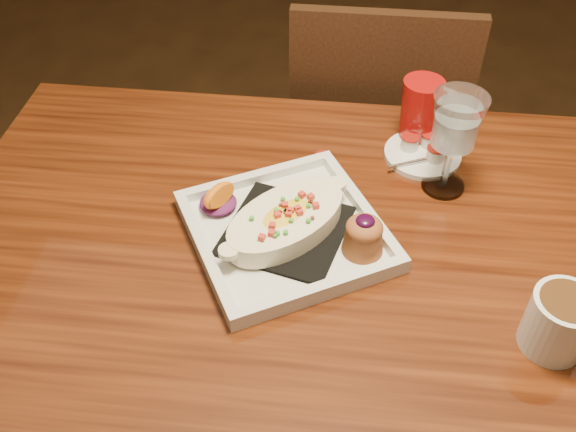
# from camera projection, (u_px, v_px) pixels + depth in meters

# --- Properties ---
(table) EXTENTS (1.50, 0.90, 0.75)m
(table) POSITION_uv_depth(u_px,v_px,m) (372.00, 299.00, 1.11)
(table) COLOR #662B0E
(table) RESTS_ON floor
(chair_far) EXTENTS (0.42, 0.42, 0.93)m
(chair_far) POSITION_uv_depth(u_px,v_px,m) (372.00, 144.00, 1.66)
(chair_far) COLOR black
(chair_far) RESTS_ON floor
(plate) EXTENTS (0.41, 0.41, 0.08)m
(plate) POSITION_uv_depth(u_px,v_px,m) (292.00, 226.00, 1.06)
(plate) COLOR silver
(plate) RESTS_ON table
(coffee_mug) EXTENTS (0.13, 0.09, 0.10)m
(coffee_mug) POSITION_uv_depth(u_px,v_px,m) (562.00, 321.00, 0.89)
(coffee_mug) COLOR silver
(coffee_mug) RESTS_ON table
(goblet) EXTENTS (0.09, 0.09, 0.19)m
(goblet) POSITION_uv_depth(u_px,v_px,m) (456.00, 127.00, 1.08)
(goblet) COLOR silver
(goblet) RESTS_ON table
(saucer) EXTENTS (0.15, 0.15, 0.10)m
(saucer) POSITION_uv_depth(u_px,v_px,m) (423.00, 152.00, 1.23)
(saucer) COLOR silver
(saucer) RESTS_ON table
(creamer_loose) EXTENTS (0.03, 0.03, 0.02)m
(creamer_loose) POSITION_uv_depth(u_px,v_px,m) (323.00, 159.00, 1.21)
(creamer_loose) COLOR silver
(creamer_loose) RESTS_ON table
(red_tumbler) EXTENTS (0.08, 0.08, 0.13)m
(red_tumbler) POSITION_uv_depth(u_px,v_px,m) (420.00, 111.00, 1.23)
(red_tumbler) COLOR #A10D0B
(red_tumbler) RESTS_ON table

